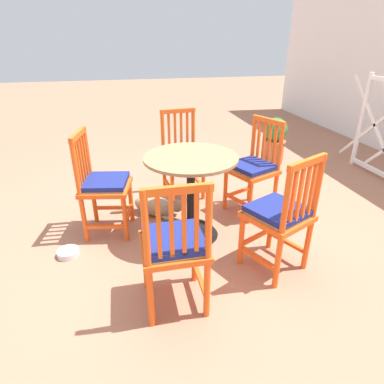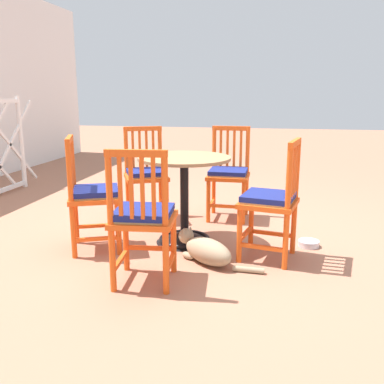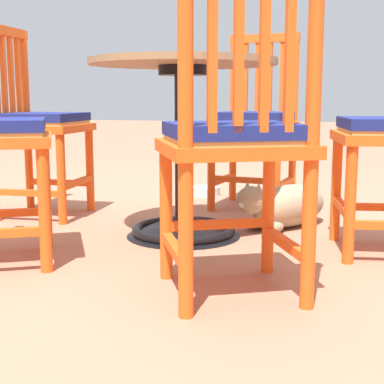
# 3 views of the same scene
# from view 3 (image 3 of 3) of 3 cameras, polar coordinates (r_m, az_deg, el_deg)

# --- Properties ---
(ground_plane) EXTENTS (24.00, 24.00, 0.00)m
(ground_plane) POSITION_cam_3_polar(r_m,az_deg,el_deg) (2.47, -1.75, -4.09)
(ground_plane) COLOR #A36B51
(cafe_table) EXTENTS (0.76, 0.76, 0.73)m
(cafe_table) POSITION_cam_3_polar(r_m,az_deg,el_deg) (2.37, -0.88, 2.33)
(cafe_table) COLOR black
(cafe_table) RESTS_ON ground_plane
(orange_chair_at_corner) EXTENTS (0.40, 0.40, 0.91)m
(orange_chair_at_corner) POSITION_cam_3_polar(r_m,az_deg,el_deg) (2.88, -15.13, 6.51)
(orange_chair_at_corner) COLOR #EA5619
(orange_chair_at_corner) RESTS_ON ground_plane
(orange_chair_by_planter) EXTENTS (0.52, 0.52, 0.91)m
(orange_chair_by_planter) POSITION_cam_3_polar(r_m,az_deg,el_deg) (1.63, 4.29, 4.86)
(orange_chair_by_planter) COLOR #EA5619
(orange_chair_by_planter) RESTS_ON ground_plane
(orange_chair_near_fence) EXTENTS (0.47, 0.47, 0.91)m
(orange_chair_near_fence) POSITION_cam_3_polar(r_m,az_deg,el_deg) (3.02, 6.30, 6.89)
(orange_chair_near_fence) COLOR #EA5619
(orange_chair_near_fence) RESTS_ON ground_plane
(tabby_cat) EXTENTS (0.43, 0.68, 0.23)m
(tabby_cat) POSITION_cam_3_polar(r_m,az_deg,el_deg) (2.58, 9.10, -1.45)
(tabby_cat) COLOR #9E896B
(tabby_cat) RESTS_ON ground_plane
(pet_water_bowl) EXTENTS (0.17, 0.17, 0.05)m
(pet_water_bowl) POSITION_cam_3_polar(r_m,az_deg,el_deg) (3.42, 1.41, 0.11)
(pet_water_bowl) COLOR silver
(pet_water_bowl) RESTS_ON ground_plane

